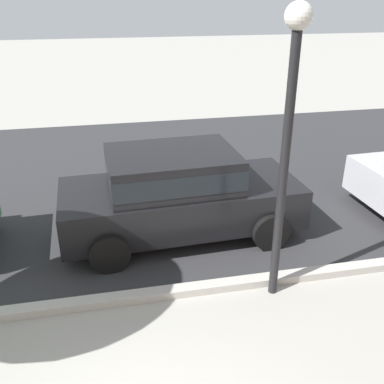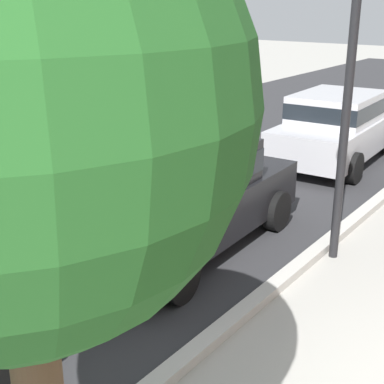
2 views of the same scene
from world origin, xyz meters
name	(u,v)px [view 1 (image 1 of 2)]	position (x,y,z in m)	size (l,w,h in m)	color
street_surface	(103,177)	(0.00, 7.50, 0.00)	(60.00, 9.00, 0.01)	#2D2D30
curb_stone	(110,300)	(0.00, 2.90, 0.06)	(60.00, 0.20, 0.12)	#B2AFA8
parked_car_black	(178,191)	(1.28, 4.61, 0.84)	(4.17, 2.06, 1.56)	black
lamp_post	(289,121)	(2.32, 2.70, 2.55)	(0.32, 0.32, 3.90)	black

